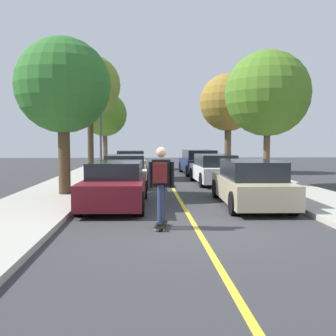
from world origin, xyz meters
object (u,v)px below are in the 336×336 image
(skateboarder, at_px, (161,180))
(parked_car_left_nearest, at_px, (116,185))
(street_tree_left_nearest, at_px, (63,86))
(street_tree_right_nearest, at_px, (268,94))
(street_tree_left_far, at_px, (105,115))
(parked_car_right_nearest, at_px, (250,184))
(fire_hydrant, at_px, (262,178))
(parked_car_left_far, at_px, (130,163))
(parked_car_right_far, at_px, (199,162))
(parked_car_right_near, at_px, (214,169))
(streetlamp, at_px, (101,124))
(skateboard, at_px, (161,224))
(parked_car_left_near, at_px, (125,171))
(street_tree_left_near, at_px, (90,86))
(street_tree_right_near, at_px, (228,103))

(skateboarder, bearing_deg, parked_car_left_nearest, 111.35)
(street_tree_left_nearest, relative_size, street_tree_right_nearest, 0.96)
(street_tree_left_far, bearing_deg, parked_car_right_nearest, -69.79)
(skateboarder, bearing_deg, fire_hydrant, 58.00)
(fire_hydrant, relative_size, skateboarder, 0.41)
(parked_car_left_nearest, relative_size, street_tree_left_nearest, 0.84)
(parked_car_left_far, xyz_separation_m, fire_hydrant, (5.58, -8.33, -0.20))
(parked_car_right_nearest, relative_size, skateboarder, 2.75)
(street_tree_left_nearest, bearing_deg, parked_car_right_far, 58.77)
(parked_car_right_near, relative_size, streetlamp, 0.91)
(parked_car_right_near, relative_size, street_tree_left_far, 0.87)
(parked_car_right_far, xyz_separation_m, street_tree_left_nearest, (-5.98, -9.85, 3.12))
(street_tree_left_far, height_order, skateboard, street_tree_left_far)
(parked_car_left_nearest, height_order, parked_car_left_near, parked_car_left_near)
(parked_car_right_near, height_order, street_tree_right_nearest, street_tree_right_nearest)
(parked_car_right_near, relative_size, street_tree_left_near, 0.73)
(street_tree_left_near, height_order, skateboarder, street_tree_left_near)
(parked_car_right_far, bearing_deg, street_tree_left_near, -152.66)
(streetlamp, bearing_deg, parked_car_left_nearest, -81.74)
(street_tree_left_near, relative_size, skateboard, 7.17)
(parked_car_left_nearest, bearing_deg, street_tree_left_nearest, 134.13)
(parked_car_right_nearest, relative_size, street_tree_right_nearest, 0.85)
(parked_car_left_near, bearing_deg, fire_hydrant, -20.49)
(parked_car_left_far, bearing_deg, parked_car_right_nearest, -71.50)
(fire_hydrant, bearing_deg, skateboarder, -122.00)
(street_tree_left_nearest, distance_m, fire_hydrant, 8.38)
(fire_hydrant, bearing_deg, parked_car_left_nearest, -146.05)
(street_tree_left_far, bearing_deg, street_tree_left_nearest, -90.00)
(streetlamp, bearing_deg, street_tree_left_far, 92.09)
(street_tree_left_near, xyz_separation_m, street_tree_right_near, (7.87, 3.83, -0.45))
(parked_car_left_nearest, xyz_separation_m, streetlamp, (-1.75, 12.07, 2.36))
(parked_car_right_nearest, height_order, street_tree_right_near, street_tree_right_near)
(street_tree_left_nearest, bearing_deg, street_tree_right_nearest, 18.15)
(street_tree_left_near, relative_size, street_tree_right_nearest, 1.11)
(street_tree_right_near, distance_m, skateboard, 16.92)
(streetlamp, height_order, skateboarder, streetlamp)
(parked_car_right_far, distance_m, street_tree_left_far, 7.99)
(street_tree_left_near, xyz_separation_m, skateboard, (3.15, -11.87, -4.68))
(parked_car_right_far, bearing_deg, street_tree_right_nearest, -75.38)
(parked_car_left_far, xyz_separation_m, street_tree_left_nearest, (-1.90, -10.12, 3.15))
(parked_car_right_nearest, relative_size, street_tree_left_nearest, 0.89)
(street_tree_left_nearest, distance_m, street_tree_right_near, 13.20)
(parked_car_left_nearest, height_order, parked_car_right_nearest, parked_car_right_nearest)
(street_tree_left_far, relative_size, street_tree_right_nearest, 0.93)
(parked_car_left_nearest, relative_size, street_tree_right_near, 0.76)
(street_tree_left_nearest, height_order, streetlamp, street_tree_left_nearest)
(parked_car_right_near, height_order, street_tree_right_near, street_tree_right_near)
(parked_car_right_nearest, height_order, street_tree_left_near, street_tree_left_near)
(parked_car_left_nearest, xyz_separation_m, parked_car_left_near, (-0.00, 5.84, 0.00))
(skateboard, bearing_deg, streetlamp, 101.15)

